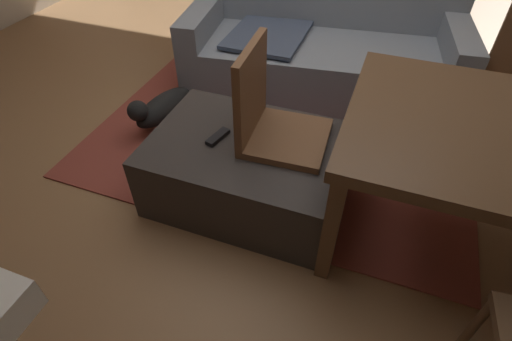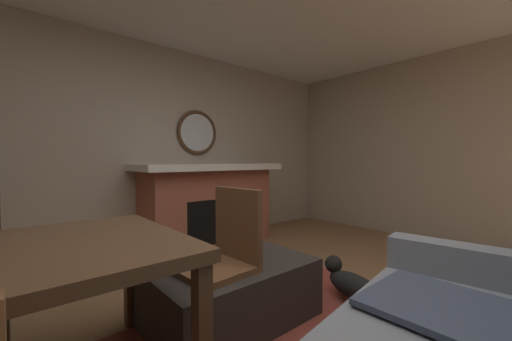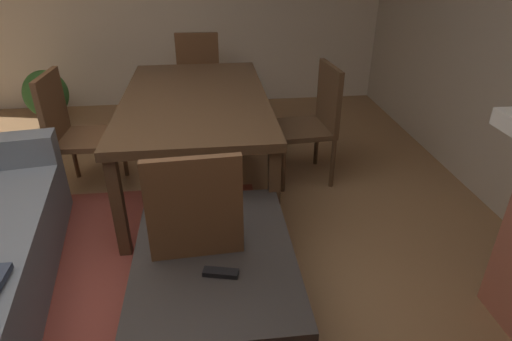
% 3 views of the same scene
% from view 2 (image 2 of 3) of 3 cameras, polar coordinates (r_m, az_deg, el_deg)
% --- Properties ---
extents(wall_back_fireplace_side, '(7.28, 0.12, 2.59)m').
position_cam_2_polar(wall_back_fireplace_side, '(3.94, -23.82, 4.40)').
color(wall_back_fireplace_side, '#B7A893').
rests_on(wall_back_fireplace_side, ground).
extents(wall_left, '(0.12, 5.80, 2.59)m').
position_cam_2_polar(wall_left, '(4.72, 36.14, 3.76)').
color(wall_left, '#B7A893').
rests_on(wall_left, ground).
extents(fireplace, '(1.93, 0.76, 1.07)m').
position_cam_2_polar(fireplace, '(4.03, -9.12, -6.26)').
color(fireplace, '#9E5642').
rests_on(fireplace, ground).
extents(round_wall_mirror, '(0.61, 0.05, 0.61)m').
position_cam_2_polar(round_wall_mirror, '(4.25, -11.24, 7.17)').
color(round_wall_mirror, '#4C331E').
extents(ottoman_coffee_table, '(1.10, 0.78, 0.41)m').
position_cam_2_polar(ottoman_coffee_table, '(2.24, -5.19, -22.07)').
color(ottoman_coffee_table, '#2D2826').
rests_on(ottoman_coffee_table, ground).
extents(tv_remote, '(0.09, 0.17, 0.02)m').
position_cam_2_polar(tv_remote, '(2.28, -1.89, -15.78)').
color(tv_remote, black).
rests_on(tv_remote, ottoman_coffee_table).
extents(dining_chair_west, '(0.46, 0.46, 0.93)m').
position_cam_2_polar(dining_chair_west, '(2.02, -5.99, -15.16)').
color(dining_chair_west, brown).
rests_on(dining_chair_west, ground).
extents(small_dog, '(0.30, 0.58, 0.27)m').
position_cam_2_polar(small_dog, '(2.57, 18.08, -20.05)').
color(small_dog, black).
rests_on(small_dog, ground).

